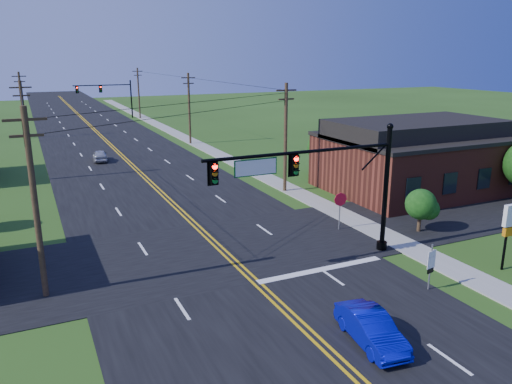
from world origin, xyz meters
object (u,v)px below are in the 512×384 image
signal_mast_far (106,93)px  route_sign (431,264)px  blue_car (371,329)px  signal_mast_main (320,179)px  stop_sign (340,203)px

signal_mast_far → route_sign: signal_mast_far is taller
blue_car → route_sign: size_ratio=1.63×
signal_mast_main → signal_mast_far: size_ratio=1.03×
signal_mast_main → blue_car: bearing=-106.7°
stop_sign → blue_car: bearing=-113.1°
signal_mast_main → blue_car: (-2.35, -7.83, -4.11)m
signal_mast_main → stop_sign: bearing=43.7°
signal_mast_main → signal_mast_far: same height
route_sign → signal_mast_far: bearing=80.3°
signal_mast_main → stop_sign: size_ratio=4.45×
stop_sign → signal_mast_far: bearing=99.2°
route_sign → stop_sign: stop_sign is taller
blue_car → stop_sign: stop_sign is taller
blue_car → stop_sign: (6.51, 11.81, 1.19)m
signal_mast_far → stop_sign: bearing=-86.6°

